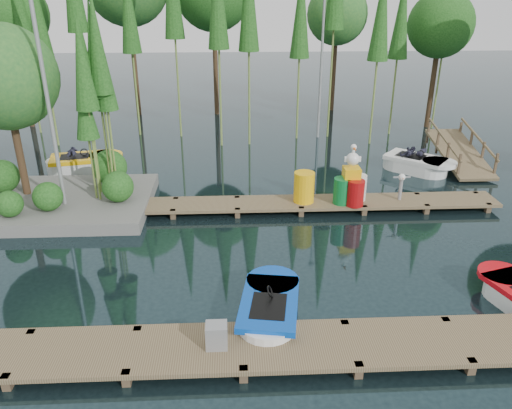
{
  "coord_description": "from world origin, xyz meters",
  "views": [
    {
      "loc": [
        -0.11,
        -12.31,
        6.74
      ],
      "look_at": [
        0.5,
        0.5,
        1.1
      ],
      "focal_mm": 35.0,
      "sensor_mm": 36.0,
      "label": 1
    }
  ],
  "objects_px": {
    "boat_yellow_far": "(83,163)",
    "utility_cabinet": "(217,335)",
    "island": "(33,111)",
    "boat_blue": "(269,311)",
    "yellow_barrel": "(304,187)",
    "drum_cluster": "(352,186)"
  },
  "relations": [
    {
      "from": "utility_cabinet",
      "to": "boat_yellow_far",
      "type": "bearing_deg",
      "value": 116.5
    },
    {
      "from": "island",
      "to": "boat_yellow_far",
      "type": "bearing_deg",
      "value": 86.05
    },
    {
      "from": "drum_cluster",
      "to": "yellow_barrel",
      "type": "bearing_deg",
      "value": 174.26
    },
    {
      "from": "boat_blue",
      "to": "yellow_barrel",
      "type": "relative_size",
      "value": 2.84
    },
    {
      "from": "utility_cabinet",
      "to": "yellow_barrel",
      "type": "height_order",
      "value": "yellow_barrel"
    },
    {
      "from": "boat_yellow_far",
      "to": "drum_cluster",
      "type": "relative_size",
      "value": 1.61
    },
    {
      "from": "island",
      "to": "boat_blue",
      "type": "relative_size",
      "value": 2.39
    },
    {
      "from": "boat_blue",
      "to": "drum_cluster",
      "type": "bearing_deg",
      "value": 71.0
    },
    {
      "from": "yellow_barrel",
      "to": "drum_cluster",
      "type": "distance_m",
      "value": 1.52
    },
    {
      "from": "boat_yellow_far",
      "to": "yellow_barrel",
      "type": "bearing_deg",
      "value": -18.3
    },
    {
      "from": "island",
      "to": "utility_cabinet",
      "type": "bearing_deg",
      "value": -53.35
    },
    {
      "from": "island",
      "to": "boat_blue",
      "type": "distance_m",
      "value": 10.01
    },
    {
      "from": "island",
      "to": "boat_blue",
      "type": "xyz_separation_m",
      "value": [
        6.91,
        -6.63,
        -2.92
      ]
    },
    {
      "from": "boat_blue",
      "to": "boat_yellow_far",
      "type": "bearing_deg",
      "value": 132.89
    },
    {
      "from": "boat_blue",
      "to": "boat_yellow_far",
      "type": "relative_size",
      "value": 0.9
    },
    {
      "from": "island",
      "to": "utility_cabinet",
      "type": "distance_m",
      "value": 10.06
    },
    {
      "from": "island",
      "to": "boat_yellow_far",
      "type": "height_order",
      "value": "island"
    },
    {
      "from": "boat_yellow_far",
      "to": "utility_cabinet",
      "type": "xyz_separation_m",
      "value": [
        5.56,
        -11.16,
        0.24
      ]
    },
    {
      "from": "utility_cabinet",
      "to": "island",
      "type": "bearing_deg",
      "value": 126.65
    },
    {
      "from": "boat_blue",
      "to": "utility_cabinet",
      "type": "bearing_deg",
      "value": -124.7
    },
    {
      "from": "island",
      "to": "drum_cluster",
      "type": "xyz_separation_m",
      "value": [
        9.96,
        -0.94,
        -2.31
      ]
    },
    {
      "from": "boat_blue",
      "to": "utility_cabinet",
      "type": "distance_m",
      "value": 1.63
    }
  ]
}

